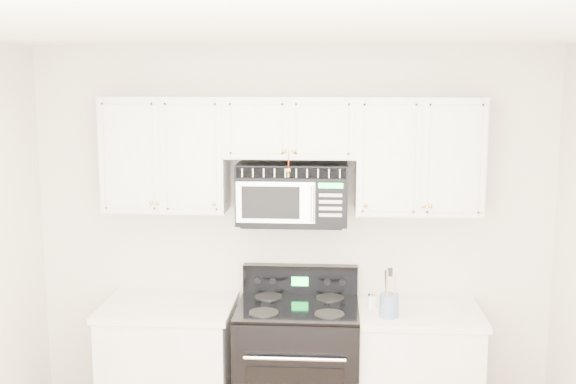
{
  "coord_description": "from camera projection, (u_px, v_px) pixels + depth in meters",
  "views": [
    {
      "loc": [
        0.29,
        -3.05,
        2.41
      ],
      "look_at": [
        0.0,
        1.3,
        1.7
      ],
      "focal_mm": 45.0,
      "sensor_mm": 36.0,
      "label": 1
    }
  ],
  "objects": [
    {
      "name": "microwave",
      "position": [
        292.0,
        193.0,
        4.69
      ],
      "size": [
        0.71,
        0.41,
        0.39
      ],
      "color": "black",
      "rests_on": "ground"
    },
    {
      "name": "upper_cabinets",
      "position": [
        291.0,
        149.0,
        4.66
      ],
      "size": [
        2.44,
        0.37,
        0.75
      ],
      "color": "white",
      "rests_on": "ground"
    },
    {
      "name": "room",
      "position": [
        268.0,
        327.0,
        3.2
      ],
      "size": [
        3.51,
        3.51,
        2.61
      ],
      "color": "olive",
      "rests_on": "ground"
    },
    {
      "name": "shaker_salt",
      "position": [
        373.0,
        300.0,
        4.66
      ],
      "size": [
        0.04,
        0.04,
        0.1
      ],
      "color": "silver",
      "rests_on": "base_cabinet_right"
    },
    {
      "name": "range",
      "position": [
        298.0,
        371.0,
        4.73
      ],
      "size": [
        0.78,
        0.71,
        1.13
      ],
      "color": "black",
      "rests_on": "ground"
    },
    {
      "name": "base_cabinet_left",
      "position": [
        170.0,
        375.0,
        4.81
      ],
      "size": [
        0.86,
        0.65,
        0.92
      ],
      "color": "white",
      "rests_on": "ground"
    },
    {
      "name": "shaker_pepper",
      "position": [
        371.0,
        300.0,
        4.65
      ],
      "size": [
        0.04,
        0.04,
        0.1
      ],
      "color": "silver",
      "rests_on": "base_cabinet_right"
    },
    {
      "name": "utensil_crock",
      "position": [
        389.0,
        305.0,
        4.47
      ],
      "size": [
        0.12,
        0.12,
        0.31
      ],
      "color": "slate",
      "rests_on": "base_cabinet_right"
    },
    {
      "name": "base_cabinet_right",
      "position": [
        411.0,
        382.0,
        4.71
      ],
      "size": [
        0.86,
        0.65,
        0.92
      ],
      "color": "white",
      "rests_on": "ground"
    }
  ]
}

